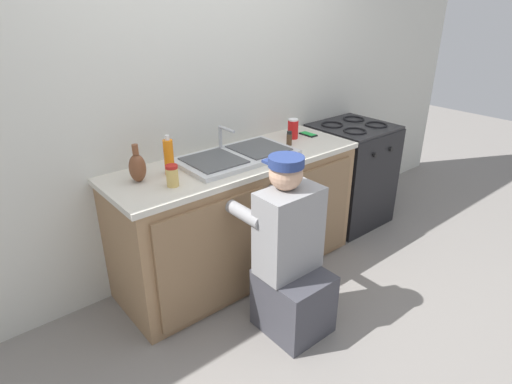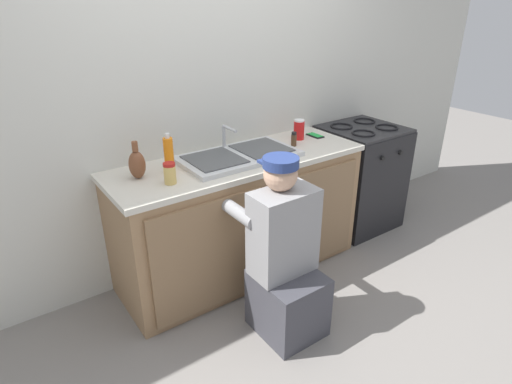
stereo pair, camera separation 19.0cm
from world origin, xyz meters
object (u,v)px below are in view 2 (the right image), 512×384
Objects in this scene: sink_double_basin at (239,155)px; spice_bottle_pepper at (294,139)px; plumber_person at (285,263)px; condiment_jar at (170,173)px; soda_cup_red at (299,130)px; cell_phone at (315,135)px; stove_range at (359,177)px; soap_bottle_orange at (169,155)px; vase_decorative at (137,164)px.

sink_double_basin is 7.62× the size of spice_bottle_pepper.
plumber_person is 0.85m from condiment_jar.
soda_cup_red is at bearing 45.98° from plumber_person.
plumber_person reaches higher than condiment_jar.
condiment_jar reaches higher than cell_phone.
cell_phone is 1.09× the size of condiment_jar.
stove_range is 0.66m from cell_phone.
sink_double_basin reaches higher than cell_phone.
soap_bottle_orange is at bearing 65.51° from condiment_jar.
spice_bottle_pepper reaches higher than stove_range.
vase_decorative is 1.80× the size of condiment_jar.
soap_bottle_orange reaches higher than plumber_person.
vase_decorative reaches higher than condiment_jar.
vase_decorative is at bearing 178.11° from stove_range.
soda_cup_red reaches higher than cell_phone.
vase_decorative is at bearing -179.85° from cell_phone.
soda_cup_red is at bearing 7.89° from sink_double_basin.
sink_double_basin is 0.76m from cell_phone.
spice_bottle_pepper is (0.60, 0.66, 0.48)m from plumber_person.
plumber_person is at bearing -52.95° from vase_decorative.
vase_decorative is at bearing 176.07° from spice_bottle_pepper.
stove_range is at bearing 3.89° from condiment_jar.
soda_cup_red is 1.19× the size of condiment_jar.
sink_double_basin is at bearing 177.84° from spice_bottle_pepper.
soda_cup_red reaches higher than spice_bottle_pepper.
soap_bottle_orange is 1.09× the size of vase_decorative.
cell_phone is 1.33m from condiment_jar.
plumber_person is 1.06m from vase_decorative.
stove_range is (1.24, -0.00, -0.46)m from sink_double_basin.
vase_decorative reaches higher than soda_cup_red.
condiment_jar is (0.12, -0.19, -0.03)m from vase_decorative.
sink_double_basin reaches higher than stove_range.
spice_bottle_pepper reaches higher than cell_phone.
sink_double_basin is 0.72× the size of plumber_person.
plumber_person is 7.89× the size of cell_phone.
condiment_jar is (-0.43, 0.55, 0.49)m from plumber_person.
stove_range is 8.63× the size of spice_bottle_pepper.
condiment_jar reaches higher than stove_range.
soda_cup_red is 0.17m from cell_phone.
soap_bottle_orange is at bearing 176.37° from spice_bottle_pepper.
soda_cup_red is (1.09, 0.04, -0.04)m from soap_bottle_orange.
soda_cup_red reaches higher than condiment_jar.
stove_range is 0.82× the size of plumber_person.
sink_double_basin is at bearing -172.11° from soda_cup_red.
sink_double_basin is 3.48× the size of vase_decorative.
spice_bottle_pepper is (1.15, -0.08, -0.04)m from vase_decorative.
stove_range is at bearing -1.89° from vase_decorative.
soap_bottle_orange is 1.09m from soda_cup_red.
soda_cup_red is at bearing 2.16° from soap_bottle_orange.
soap_bottle_orange is (-1.73, 0.04, 0.55)m from stove_range.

